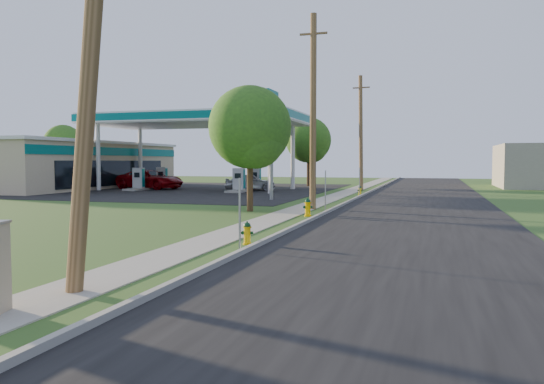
{
  "coord_description": "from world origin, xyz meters",
  "views": [
    {
      "loc": [
        5.3,
        -9.23,
        2.45
      ],
      "look_at": [
        0.0,
        8.0,
        1.4
      ],
      "focal_mm": 35.0,
      "sensor_mm": 36.0,
      "label": 1
    }
  ],
  "objects_px": {
    "utility_pole_near": "(92,29)",
    "car_red": "(150,180)",
    "price_pylon": "(271,113)",
    "tree_verge": "(251,130)",
    "utility_pole_far": "(361,133)",
    "fuel_pump_se": "(255,181)",
    "fuel_pump_nw": "(139,182)",
    "fuel_pump_sw": "(162,180)",
    "utility_pole_mid": "(313,111)",
    "tree_back": "(64,146)",
    "car_silver": "(250,182)",
    "hydrant_near": "(247,233)",
    "tree_lot": "(309,142)",
    "fuel_pump_ne": "(239,183)",
    "hydrant_far": "(360,191)",
    "hydrant_mid": "(308,207)"
  },
  "relations": [
    {
      "from": "tree_back",
      "to": "car_silver",
      "type": "xyz_separation_m",
      "value": [
        24.43,
        -7.59,
        -3.44
      ]
    },
    {
      "from": "utility_pole_mid",
      "to": "tree_verge",
      "type": "xyz_separation_m",
      "value": [
        -2.62,
        -1.93,
        -1.02
      ]
    },
    {
      "from": "fuel_pump_ne",
      "to": "hydrant_far",
      "type": "relative_size",
      "value": 4.66
    },
    {
      "from": "fuel_pump_nw",
      "to": "tree_back",
      "type": "xyz_separation_m",
      "value": [
        -15.33,
        9.92,
        3.44
      ]
    },
    {
      "from": "price_pylon",
      "to": "tree_verge",
      "type": "relative_size",
      "value": 1.12
    },
    {
      "from": "utility_pole_mid",
      "to": "tree_lot",
      "type": "relative_size",
      "value": 1.45
    },
    {
      "from": "tree_back",
      "to": "car_red",
      "type": "bearing_deg",
      "value": -27.42
    },
    {
      "from": "car_red",
      "to": "price_pylon",
      "type": "bearing_deg",
      "value": -114.73
    },
    {
      "from": "tree_verge",
      "to": "hydrant_far",
      "type": "bearing_deg",
      "value": 76.3
    },
    {
      "from": "fuel_pump_sw",
      "to": "price_pylon",
      "type": "bearing_deg",
      "value": -39.4
    },
    {
      "from": "fuel_pump_sw",
      "to": "price_pylon",
      "type": "distance_m",
      "value": 18.72
    },
    {
      "from": "utility_pole_far",
      "to": "utility_pole_near",
      "type": "bearing_deg",
      "value": -90.0
    },
    {
      "from": "utility_pole_far",
      "to": "car_red",
      "type": "height_order",
      "value": "utility_pole_far"
    },
    {
      "from": "utility_pole_far",
      "to": "hydrant_near",
      "type": "height_order",
      "value": "utility_pole_far"
    },
    {
      "from": "utility_pole_near",
      "to": "hydrant_far",
      "type": "xyz_separation_m",
      "value": [
        0.77,
        30.0,
        -4.47
      ]
    },
    {
      "from": "utility_pole_near",
      "to": "car_red",
      "type": "relative_size",
      "value": 1.57
    },
    {
      "from": "fuel_pump_se",
      "to": "tree_back",
      "type": "xyz_separation_m",
      "value": [
        -24.33,
        5.92,
        3.44
      ]
    },
    {
      "from": "utility_pole_mid",
      "to": "hydrant_near",
      "type": "relative_size",
      "value": 14.2
    },
    {
      "from": "utility_pole_near",
      "to": "utility_pole_mid",
      "type": "distance_m",
      "value": 18.0
    },
    {
      "from": "fuel_pump_nw",
      "to": "fuel_pump_sw",
      "type": "distance_m",
      "value": 4.0
    },
    {
      "from": "fuel_pump_ne",
      "to": "car_red",
      "type": "height_order",
      "value": "fuel_pump_ne"
    },
    {
      "from": "tree_lot",
      "to": "hydrant_far",
      "type": "bearing_deg",
      "value": -61.94
    },
    {
      "from": "utility_pole_mid",
      "to": "utility_pole_far",
      "type": "bearing_deg",
      "value": 90.0
    },
    {
      "from": "utility_pole_far",
      "to": "tree_verge",
      "type": "relative_size",
      "value": 1.55
    },
    {
      "from": "utility_pole_mid",
      "to": "utility_pole_near",
      "type": "bearing_deg",
      "value": -90.0
    },
    {
      "from": "utility_pole_near",
      "to": "hydrant_near",
      "type": "relative_size",
      "value": 13.74
    },
    {
      "from": "fuel_pump_se",
      "to": "car_silver",
      "type": "bearing_deg",
      "value": -86.56
    },
    {
      "from": "fuel_pump_ne",
      "to": "hydrant_far",
      "type": "bearing_deg",
      "value": -5.9
    },
    {
      "from": "hydrant_near",
      "to": "hydrant_mid",
      "type": "bearing_deg",
      "value": 90.83
    },
    {
      "from": "utility_pole_near",
      "to": "fuel_pump_se",
      "type": "height_order",
      "value": "utility_pole_near"
    },
    {
      "from": "utility_pole_mid",
      "to": "car_silver",
      "type": "height_order",
      "value": "utility_pole_mid"
    },
    {
      "from": "tree_lot",
      "to": "hydrant_far",
      "type": "distance_m",
      "value": 14.7
    },
    {
      "from": "fuel_pump_se",
      "to": "tree_lot",
      "type": "distance_m",
      "value": 8.84
    },
    {
      "from": "utility_pole_mid",
      "to": "fuel_pump_ne",
      "type": "bearing_deg",
      "value": 124.4
    },
    {
      "from": "price_pylon",
      "to": "car_silver",
      "type": "xyz_separation_m",
      "value": [
        -4.9,
        9.83,
        -4.71
      ]
    },
    {
      "from": "fuel_pump_ne",
      "to": "fuel_pump_se",
      "type": "bearing_deg",
      "value": 90.0
    },
    {
      "from": "car_red",
      "to": "fuel_pump_ne",
      "type": "bearing_deg",
      "value": -93.12
    },
    {
      "from": "tree_lot",
      "to": "tree_back",
      "type": "xyz_separation_m",
      "value": [
        -27.35,
        -1.56,
        -0.18
      ]
    },
    {
      "from": "utility_pole_mid",
      "to": "tree_lot",
      "type": "xyz_separation_m",
      "value": [
        -5.88,
        24.48,
        -0.62
      ]
    },
    {
      "from": "fuel_pump_se",
      "to": "hydrant_far",
      "type": "relative_size",
      "value": 4.66
    },
    {
      "from": "utility_pole_far",
      "to": "fuel_pump_se",
      "type": "height_order",
      "value": "utility_pole_far"
    },
    {
      "from": "utility_pole_mid",
      "to": "tree_back",
      "type": "relative_size",
      "value": 1.52
    },
    {
      "from": "utility_pole_far",
      "to": "tree_back",
      "type": "relative_size",
      "value": 1.47
    },
    {
      "from": "utility_pole_near",
      "to": "tree_lot",
      "type": "distance_m",
      "value": 42.89
    },
    {
      "from": "price_pylon",
      "to": "tree_lot",
      "type": "height_order",
      "value": "price_pylon"
    },
    {
      "from": "utility_pole_near",
      "to": "tree_verge",
      "type": "relative_size",
      "value": 1.55
    },
    {
      "from": "tree_verge",
      "to": "hydrant_near",
      "type": "bearing_deg",
      "value": -71.39
    },
    {
      "from": "tree_back",
      "to": "utility_pole_far",
      "type": "bearing_deg",
      "value": -8.43
    },
    {
      "from": "utility_pole_mid",
      "to": "tree_lot",
      "type": "height_order",
      "value": "utility_pole_mid"
    },
    {
      "from": "car_red",
      "to": "fuel_pump_se",
      "type": "bearing_deg",
      "value": -68.2
    }
  ]
}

